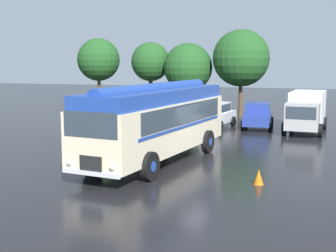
{
  "coord_description": "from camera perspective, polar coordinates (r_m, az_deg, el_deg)",
  "views": [
    {
      "loc": [
        6.3,
        -19.37,
        4.42
      ],
      "look_at": [
        -0.89,
        1.18,
        1.4
      ],
      "focal_mm": 50.0,
      "sensor_mm": 36.0,
      "label": 1
    }
  ],
  "objects": [
    {
      "name": "car_near_left",
      "position": [
        31.66,
        5.73,
        1.38
      ],
      "size": [
        2.34,
        4.37,
        1.66
      ],
      "color": "silver",
      "rests_on": "ground"
    },
    {
      "name": "traffic_cone",
      "position": [
        17.29,
        11.0,
        -6.12
      ],
      "size": [
        0.36,
        0.36,
        0.55
      ],
      "primitive_type": "cone",
      "color": "orange",
      "rests_on": "ground"
    },
    {
      "name": "box_van",
      "position": [
        30.85,
        16.52,
        1.89
      ],
      "size": [
        2.54,
        5.85,
        2.5
      ],
      "color": "silver",
      "rests_on": "ground"
    },
    {
      "name": "car_mid_left",
      "position": [
        31.76,
        10.9,
        1.3
      ],
      "size": [
        2.23,
        4.33,
        1.66
      ],
      "color": "navy",
      "rests_on": "ground"
    },
    {
      "name": "tree_right_of_centre",
      "position": [
        37.27,
        8.94,
        8.26
      ],
      "size": [
        4.45,
        4.45,
        6.89
      ],
      "color": "#4C3823",
      "rests_on": "ground"
    },
    {
      "name": "tree_far_left",
      "position": [
        42.25,
        -8.36,
        8.03
      ],
      "size": [
        3.77,
        3.77,
        6.44
      ],
      "color": "#4C3823",
      "rests_on": "ground"
    },
    {
      "name": "vintage_bus",
      "position": [
        20.5,
        -1.4,
        0.82
      ],
      "size": [
        3.66,
        10.32,
        3.49
      ],
      "color": "beige",
      "rests_on": "ground"
    },
    {
      "name": "tree_left_of_centre",
      "position": [
        39.72,
        -2.12,
        7.75
      ],
      "size": [
        3.27,
        3.27,
        6.02
      ],
      "color": "#4C3823",
      "rests_on": "ground"
    },
    {
      "name": "tree_centre",
      "position": [
        38.35,
        2.42,
        7.3
      ],
      "size": [
        3.95,
        3.95,
        5.9
      ],
      "color": "#4C3823",
      "rests_on": "ground"
    },
    {
      "name": "ground_plane",
      "position": [
        20.84,
        1.24,
        -4.35
      ],
      "size": [
        120.0,
        120.0,
        0.0
      ],
      "primitive_type": "plane",
      "color": "black"
    }
  ]
}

